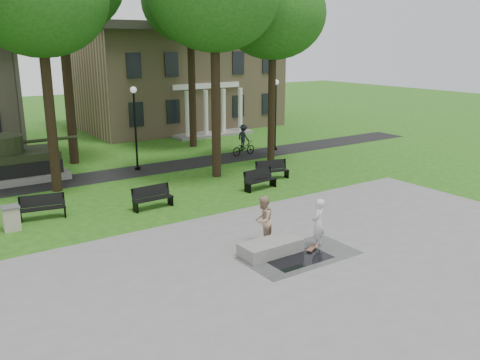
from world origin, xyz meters
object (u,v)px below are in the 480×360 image
object	(u,v)px
park_bench_0	(42,206)
trash_bin	(11,218)
cyclist	(244,143)
concrete_block	(271,247)
friend_watching	(263,220)
skateboarder	(318,223)

from	to	relation	value
park_bench_0	trash_bin	bearing A→B (deg)	-141.01
cyclist	trash_bin	bearing A→B (deg)	107.02
concrete_block	friend_watching	xyz separation A→B (m)	(0.33, 0.91, 0.66)
concrete_block	friend_watching	size ratio (longest dim) A/B	1.24
concrete_block	friend_watching	distance (m)	1.17
friend_watching	park_bench_0	xyz separation A→B (m)	(-5.91, 7.34, -0.39)
friend_watching	trash_bin	bearing A→B (deg)	-77.13
concrete_block	trash_bin	size ratio (longest dim) A/B	2.29
skateboarder	cyclist	distance (m)	15.65
concrete_block	skateboarder	xyz separation A→B (m)	(1.75, -0.43, 0.66)
friend_watching	trash_bin	xyz separation A→B (m)	(-7.23, 6.64, -0.42)
friend_watching	cyclist	xyz separation A→B (m)	(8.01, 12.85, -0.09)
concrete_block	skateboarder	world-z (taller)	skateboarder
skateboarder	concrete_block	bearing A→B (deg)	-43.74
friend_watching	trash_bin	distance (m)	9.82
friend_watching	cyclist	distance (m)	15.14
cyclist	trash_bin	size ratio (longest dim) A/B	2.08
skateboarder	trash_bin	xyz separation A→B (m)	(-8.64, 7.98, -0.42)
trash_bin	cyclist	bearing A→B (deg)	22.18
park_bench_0	friend_watching	bearing A→B (deg)	-40.28
park_bench_0	cyclist	bearing A→B (deg)	32.51
skateboarder	cyclist	xyz separation A→B (m)	(6.59, 14.19, -0.09)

